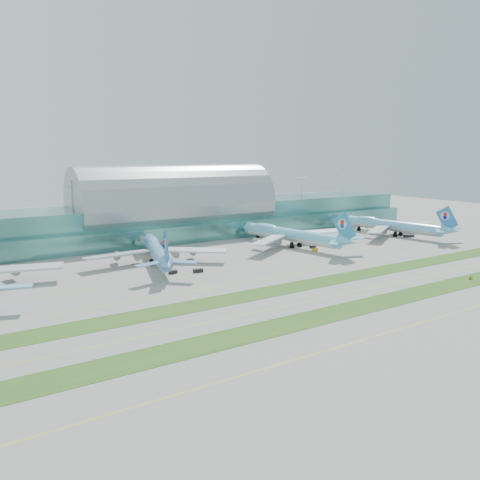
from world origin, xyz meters
TOP-DOWN VIEW (x-y plane):
  - ground at (0.00, 0.00)m, footprint 700.00×700.00m
  - terminal at (0.01, 128.79)m, footprint 340.00×69.10m
  - grass_strip_near at (0.00, -28.00)m, footprint 420.00×12.00m
  - grass_strip_far at (0.00, 2.00)m, footprint 420.00×12.00m
  - taxiline_a at (0.00, -48.00)m, footprint 420.00×0.35m
  - taxiline_b at (0.00, -14.00)m, footprint 420.00×0.35m
  - taxiline_c at (0.00, 18.00)m, footprint 420.00×0.35m
  - taxiline_d at (0.00, 40.00)m, footprint 420.00×0.35m
  - airliner_b at (-37.77, 66.94)m, footprint 62.68×72.50m
  - airliner_c at (39.17, 66.60)m, footprint 69.62×79.90m
  - airliner_d at (114.52, 60.52)m, footprint 67.17×76.96m
  - gse_c at (-39.45, 45.28)m, footprint 3.61×2.37m
  - gse_d at (-29.49, 41.70)m, footprint 4.27×2.46m
  - gse_e at (42.07, 48.83)m, footprint 3.80×2.56m
  - gse_f at (47.01, 56.11)m, footprint 3.96×2.04m
  - gse_g at (116.74, 50.78)m, footprint 4.31×2.33m
  - gse_h at (120.22, 49.87)m, footprint 3.21×2.21m
  - taxiway_sign_east at (57.63, -27.03)m, footprint 2.68×0.91m

SIDE VIEW (x-z plane):
  - ground at x=0.00m, z-range 0.00..0.00m
  - taxiline_a at x=0.00m, z-range 0.00..0.01m
  - taxiline_b at x=0.00m, z-range 0.00..0.01m
  - taxiline_c at x=0.00m, z-range 0.00..0.01m
  - taxiline_d at x=0.00m, z-range 0.00..0.01m
  - grass_strip_near at x=0.00m, z-range 0.00..0.08m
  - grass_strip_far at x=0.00m, z-range 0.00..0.08m
  - taxiway_sign_east at x=57.63m, z-range -0.01..1.13m
  - gse_h at x=120.22m, z-range 0.00..1.42m
  - gse_e at x=42.07m, z-range 0.00..1.42m
  - gse_c at x=-39.45m, z-range 0.00..1.44m
  - gse_g at x=116.74m, z-range 0.00..1.45m
  - gse_d at x=-29.49m, z-range 0.00..1.50m
  - gse_f at x=47.01m, z-range 0.00..1.52m
  - airliner_b at x=-37.77m, z-range -3.89..16.42m
  - airliner_d at x=114.52m, z-range -4.07..17.16m
  - airliner_c at x=39.17m, z-range -4.23..17.85m
  - terminal at x=0.01m, z-range -3.77..32.23m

